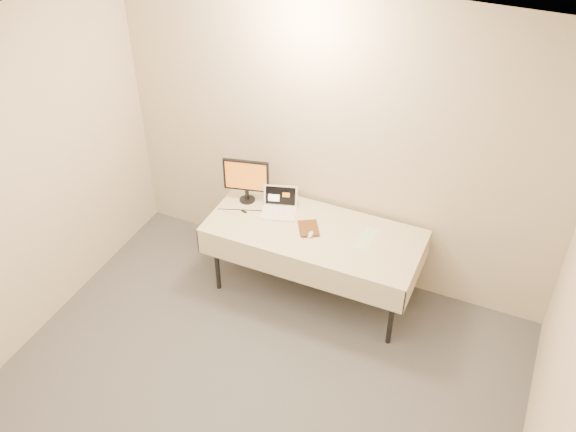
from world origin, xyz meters
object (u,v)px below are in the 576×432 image
at_px(table, 314,236).
at_px(laptop, 280,206).
at_px(monitor, 246,177).
at_px(book, 299,220).

bearing_deg(table, laptop, 160.80).
xyz_separation_m(laptop, monitor, (-0.33, 0.02, 0.20)).
relative_size(monitor, book, 1.93).
bearing_deg(monitor, laptop, -17.33).
xyz_separation_m(table, laptop, (-0.39, 0.14, 0.11)).
bearing_deg(laptop, monitor, 159.14).
distance_m(monitor, book, 0.65).
bearing_deg(book, monitor, 130.75).
xyz_separation_m(table, monitor, (-0.72, 0.16, 0.31)).
bearing_deg(table, book, -157.02).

